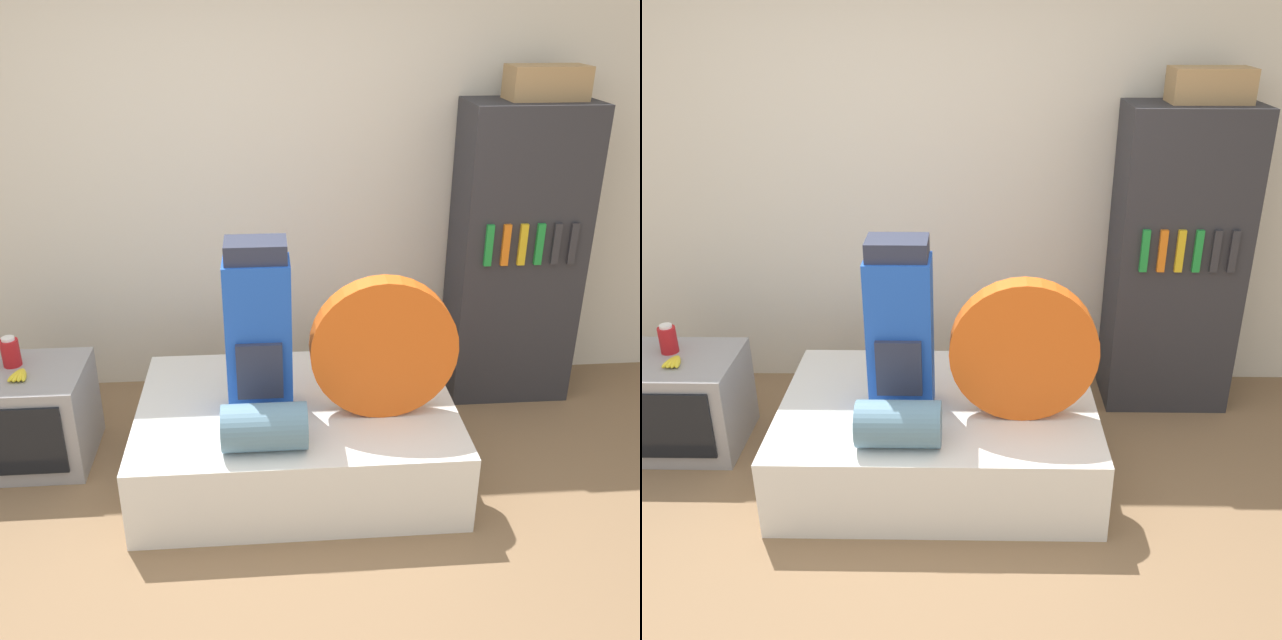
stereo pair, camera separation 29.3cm
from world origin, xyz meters
The scene contains 11 objects.
ground_plane centered at (0.00, 0.00, 0.00)m, with size 16.00×16.00×0.00m, color #846647.
wall_back centered at (0.00, 1.91, 1.30)m, with size 8.00×0.05×2.60m.
bed centered at (0.17, 0.89, 0.20)m, with size 1.57×1.11×0.40m.
backpack centered at (0.00, 0.85, 0.82)m, with size 0.31×0.24×0.86m.
tent_bag centered at (0.58, 0.77, 0.75)m, with size 0.70×0.12×0.70m.
sleeping_roll centered at (0.02, 0.51, 0.51)m, with size 0.38×0.22×0.22m.
television centered at (-1.23, 1.09, 0.26)m, with size 0.64×0.54×0.52m.
canister centered at (-1.28, 1.17, 0.60)m, with size 0.09×0.09×0.16m.
banana_bunch centered at (-1.20, 1.03, 0.54)m, with size 0.11×0.13×0.03m.
bookshelf centered at (1.50, 1.65, 0.88)m, with size 0.71×0.44×1.75m.
cardboard_box centered at (1.56, 1.66, 1.84)m, with size 0.41×0.22×0.18m.
Camera 1 is at (0.05, -2.19, 2.26)m, focal length 40.00 mm.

